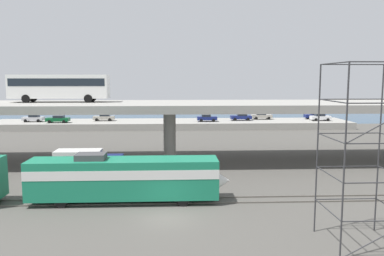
% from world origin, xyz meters
% --- Properties ---
extents(ground_plane, '(260.00, 260.00, 0.00)m').
position_xyz_m(ground_plane, '(0.00, 0.00, 0.00)').
color(ground_plane, '#4C4944').
extents(rail_strip_near, '(110.00, 0.12, 0.12)m').
position_xyz_m(rail_strip_near, '(0.00, 3.23, 0.06)').
color(rail_strip_near, '#59544C').
rests_on(rail_strip_near, ground_plane).
extents(rail_strip_far, '(110.00, 0.12, 0.12)m').
position_xyz_m(rail_strip_far, '(0.00, 4.77, 0.06)').
color(rail_strip_far, '#59544C').
rests_on(rail_strip_far, ground_plane).
extents(train_locomotive, '(16.74, 3.04, 4.18)m').
position_xyz_m(train_locomotive, '(-2.89, 4.00, 2.19)').
color(train_locomotive, '#197A56').
rests_on(train_locomotive, ground_plane).
extents(highway_overpass, '(96.00, 11.95, 7.41)m').
position_xyz_m(highway_overpass, '(0.00, 20.00, 6.79)').
color(highway_overpass, gray).
rests_on(highway_overpass, ground_plane).
extents(transit_bus_on_overpass, '(12.00, 2.68, 3.40)m').
position_xyz_m(transit_bus_on_overpass, '(-13.60, 21.34, 9.47)').
color(transit_bus_on_overpass, silver).
rests_on(transit_bus_on_overpass, highway_overpass).
extents(service_truck_west, '(6.80, 2.46, 3.04)m').
position_xyz_m(service_truck_west, '(-8.41, 11.91, 1.64)').
color(service_truck_west, navy).
rests_on(service_truck_west, ground_plane).
extents(scaffolding_tower, '(4.28, 4.28, 11.31)m').
position_xyz_m(scaffolding_tower, '(12.13, -5.27, 6.07)').
color(scaffolding_tower, '#2D2D30').
rests_on(scaffolding_tower, ground_plane).
extents(pier_parking_lot, '(75.09, 11.21, 1.40)m').
position_xyz_m(pier_parking_lot, '(0.00, 55.00, 0.70)').
color(pier_parking_lot, gray).
rests_on(pier_parking_lot, ground_plane).
extents(parked_car_0, '(4.43, 1.97, 1.50)m').
position_xyz_m(parked_car_0, '(14.94, 55.21, 2.17)').
color(parked_car_0, navy).
rests_on(parked_car_0, pier_parking_lot).
extents(parked_car_1, '(4.13, 1.95, 1.50)m').
position_xyz_m(parked_car_1, '(31.64, 53.79, 2.17)').
color(parked_car_1, silver).
rests_on(parked_car_1, pier_parking_lot).
extents(parked_car_2, '(4.19, 1.90, 1.50)m').
position_xyz_m(parked_car_2, '(-28.53, 54.39, 2.17)').
color(parked_car_2, '#B7B7BC').
rests_on(parked_car_2, pier_parking_lot).
extents(parked_car_3, '(4.12, 1.99, 1.50)m').
position_xyz_m(parked_car_3, '(7.41, 53.37, 2.17)').
color(parked_car_3, navy).
rests_on(parked_car_3, pier_parking_lot).
extents(parked_car_4, '(4.49, 1.93, 1.50)m').
position_xyz_m(parked_car_4, '(19.81, 57.32, 2.17)').
color(parked_car_4, '#9E998C').
rests_on(parked_car_4, pier_parking_lot).
extents(parked_car_5, '(4.38, 1.90, 1.50)m').
position_xyz_m(parked_car_5, '(-14.27, 55.71, 2.17)').
color(parked_car_5, '#9E998C').
rests_on(parked_car_5, pier_parking_lot).
extents(parked_car_6, '(4.61, 1.97, 1.50)m').
position_xyz_m(parked_car_6, '(-22.95, 52.42, 2.17)').
color(parked_car_6, '#0C4C26').
rests_on(parked_car_6, pier_parking_lot).
extents(parked_car_7, '(4.53, 1.89, 1.50)m').
position_xyz_m(parked_car_7, '(31.83, 57.47, 2.17)').
color(parked_car_7, navy).
rests_on(parked_car_7, pier_parking_lot).
extents(harbor_water, '(140.00, 36.00, 0.01)m').
position_xyz_m(harbor_water, '(0.00, 78.00, 0.00)').
color(harbor_water, navy).
rests_on(harbor_water, ground_plane).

